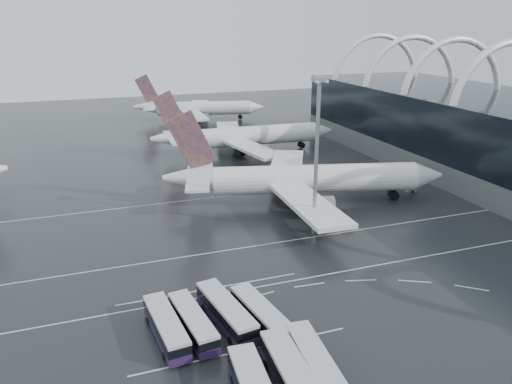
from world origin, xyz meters
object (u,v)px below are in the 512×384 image
object	(u,v)px
airliner_gate_b	(243,137)
bus_row_near_b	(193,322)
bus_row_near_a	(166,327)
bus_row_near_c	(226,312)
gse_cart_belly_e	(342,186)
bus_row_near_d	(261,316)
gse_cart_belly_c	(347,224)
gse_cart_belly_d	(411,189)
airliner_gate_c	(197,109)
airliner_main	(301,180)
bus_row_far_c	(315,365)
floodlight_mast	(317,138)
bus_row_far_b	(292,377)

from	to	relation	value
airliner_gate_b	bus_row_near_b	size ratio (longest dim) A/B	4.56
bus_row_near_a	bus_row_near_c	world-z (taller)	bus_row_near_c
gse_cart_belly_e	bus_row_near_d	bearing A→B (deg)	-129.05
gse_cart_belly_c	gse_cart_belly_d	xyz separation A→B (m)	(25.20, 13.94, -0.02)
bus_row_near_b	airliner_gate_c	bearing A→B (deg)	-20.31
airliner_main	bus_row_near_b	size ratio (longest dim) A/B	4.91
bus_row_near_a	bus_row_near_c	xyz separation A→B (m)	(8.12, 0.53, 0.09)
airliner_main	bus_row_near_c	distance (m)	49.47
bus_row_near_b	bus_row_far_c	xyz separation A→B (m)	(11.09, -13.25, 0.12)
bus_row_far_c	gse_cart_belly_c	bearing A→B (deg)	-28.97
airliner_main	airliner_gate_c	distance (m)	103.34
bus_row_near_d	bus_row_far_c	xyz separation A→B (m)	(2.23, -11.53, 0.04)
bus_row_near_d	floodlight_mast	xyz separation A→B (m)	(20.34, 25.90, 16.74)
airliner_gate_c	bus_row_near_c	bearing A→B (deg)	-88.17
bus_row_near_d	gse_cart_belly_e	size ratio (longest dim) A/B	6.63
bus_row_near_b	bus_row_far_b	bearing A→B (deg)	-158.01
floodlight_mast	gse_cart_belly_e	size ratio (longest dim) A/B	14.70
airliner_gate_c	floodlight_mast	size ratio (longest dim) A/B	1.77
airliner_gate_c	gse_cart_belly_e	bearing A→B (deg)	-68.82
bus_row_far_c	floodlight_mast	distance (m)	44.81
bus_row_near_a	gse_cart_belly_c	world-z (taller)	bus_row_near_a
airliner_gate_c	bus_row_near_a	bearing A→B (deg)	-91.19
airliner_gate_c	bus_row_near_c	xyz separation A→B (m)	(-30.40, -143.11, -2.86)
bus_row_far_c	gse_cart_belly_d	distance (m)	72.13
bus_row_near_a	airliner_gate_b	bearing A→B (deg)	-29.43
airliner_main	gse_cart_belly_d	distance (m)	28.35
airliner_gate_b	bus_row_far_b	bearing A→B (deg)	-103.45
airliner_gate_c	bus_row_far_c	xyz separation A→B (m)	(-23.98, -156.96, -2.88)
airliner_gate_c	bus_row_near_c	distance (m)	146.33
bus_row_far_c	gse_cart_belly_e	world-z (taller)	bus_row_far_c
bus_row_near_a	bus_row_far_b	size ratio (longest dim) A/B	0.92
gse_cart_belly_c	gse_cart_belly_e	xyz separation A→B (m)	(11.13, 21.98, -0.13)
gse_cart_belly_c	bus_row_near_a	bearing A→B (deg)	-148.94
airliner_gate_c	bus_row_far_c	distance (m)	158.81
airliner_gate_c	gse_cart_belly_e	distance (m)	98.47
airliner_main	gse_cart_belly_c	bearing A→B (deg)	-66.22
airliner_gate_c	bus_row_near_b	size ratio (longest dim) A/B	4.12
airliner_main	bus_row_near_d	size ratio (longest dim) A/B	4.67
bus_row_near_c	bus_row_far_c	distance (m)	15.26
gse_cart_belly_c	gse_cart_belly_e	size ratio (longest dim) A/B	1.23
bus_row_near_c	gse_cart_belly_e	distance (m)	62.64
bus_row_far_c	bus_row_far_b	bearing A→B (deg)	112.85
airliner_gate_b	airliner_main	bearing A→B (deg)	-90.27
bus_row_near_b	gse_cart_belly_d	world-z (taller)	bus_row_near_b
airliner_main	bus_row_near_d	bearing A→B (deg)	-106.28
floodlight_mast	gse_cart_belly_d	xyz separation A→B (m)	(32.54, 13.91, -17.85)
bus_row_near_c	gse_cart_belly_c	size ratio (longest dim) A/B	5.59
airliner_gate_b	bus_row_near_d	size ratio (longest dim) A/B	4.34
airliner_gate_b	bus_row_far_b	distance (m)	104.91
gse_cart_belly_e	bus_row_near_c	bearing A→B (deg)	-133.36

